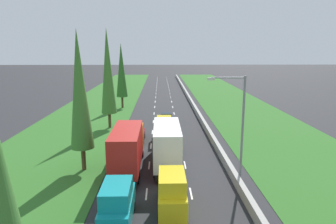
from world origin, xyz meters
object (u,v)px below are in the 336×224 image
object	(u,v)px
maroon_sedan_left_lane	(137,135)
poplar_tree_second	(80,90)
black_hatchback_centre_lane	(166,118)
red_box_truck_left_lane	(128,148)
teal_van_left_lane	(117,204)
poplar_tree_third	(108,71)
yellow_van_centre_lane_fourth	(164,128)
white_box_truck_centre_lane	(167,144)
poplar_tree_fourth	(121,70)
street_light_mast	(239,121)
yellow_van_centre_lane	(172,191)

from	to	relation	value
maroon_sedan_left_lane	poplar_tree_second	distance (m)	11.97
black_hatchback_centre_lane	red_box_truck_left_lane	bearing A→B (deg)	-102.41
teal_van_left_lane	poplar_tree_third	distance (m)	25.84
maroon_sedan_left_lane	teal_van_left_lane	bearing A→B (deg)	-89.69
poplar_tree_second	yellow_van_centre_lane_fourth	bearing A→B (deg)	51.81
teal_van_left_lane	poplar_tree_third	bearing A→B (deg)	100.32
white_box_truck_centre_lane	red_box_truck_left_lane	distance (m)	3.82
poplar_tree_third	poplar_tree_fourth	size ratio (longest dim) A/B	1.15
white_box_truck_centre_lane	poplar_tree_third	world-z (taller)	poplar_tree_third
black_hatchback_centre_lane	street_light_mast	bearing A→B (deg)	-73.97
poplar_tree_fourth	red_box_truck_left_lane	bearing A→B (deg)	-82.12
yellow_van_centre_lane_fourth	red_box_truck_left_lane	size ratio (longest dim) A/B	0.52
black_hatchback_centre_lane	red_box_truck_left_lane	distance (m)	18.18
poplar_tree_third	street_light_mast	world-z (taller)	poplar_tree_third
teal_van_left_lane	red_box_truck_left_lane	world-z (taller)	red_box_truck_left_lane
black_hatchback_centre_lane	maroon_sedan_left_lane	xyz separation A→B (m)	(-3.75, -8.61, -0.02)
maroon_sedan_left_lane	yellow_van_centre_lane	bearing A→B (deg)	-77.39
poplar_tree_third	street_light_mast	xyz separation A→B (m)	(13.85, -17.86, -2.82)
black_hatchback_centre_lane	poplar_tree_second	world-z (taller)	poplar_tree_second
poplar_tree_fourth	poplar_tree_second	bearing A→B (deg)	-89.88
yellow_van_centre_lane	maroon_sedan_left_lane	xyz separation A→B (m)	(-3.67, 16.39, -0.59)
poplar_tree_second	street_light_mast	size ratio (longest dim) A/B	1.44
teal_van_left_lane	yellow_van_centre_lane	bearing A→B (deg)	24.75
yellow_van_centre_lane	white_box_truck_centre_lane	distance (m)	8.53
yellow_van_centre_lane_fourth	black_hatchback_centre_lane	world-z (taller)	yellow_van_centre_lane_fourth
street_light_mast	teal_van_left_lane	bearing A→B (deg)	-144.43
teal_van_left_lane	poplar_tree_second	size ratio (longest dim) A/B	0.38
white_box_truck_centre_lane	poplar_tree_fourth	xyz separation A→B (m)	(-7.85, 29.30, 4.93)
yellow_van_centre_lane	red_box_truck_left_lane	distance (m)	8.27
maroon_sedan_left_lane	poplar_tree_fourth	bearing A→B (deg)	101.53
yellow_van_centre_lane_fourth	maroon_sedan_left_lane	bearing A→B (deg)	-166.92
yellow_van_centre_lane	poplar_tree_second	bearing A→B (deg)	136.92
white_box_truck_centre_lane	maroon_sedan_left_lane	world-z (taller)	white_box_truck_centre_lane
maroon_sedan_left_lane	poplar_tree_third	xyz separation A→B (m)	(-4.38, 6.54, 7.24)
teal_van_left_lane	yellow_van_centre_lane_fourth	size ratio (longest dim) A/B	1.00
white_box_truck_centre_lane	poplar_tree_third	distance (m)	17.45
yellow_van_centre_lane	black_hatchback_centre_lane	size ratio (longest dim) A/B	1.26
maroon_sedan_left_lane	street_light_mast	bearing A→B (deg)	-50.07
poplar_tree_third	street_light_mast	size ratio (longest dim) A/B	1.55
poplar_tree_fourth	street_light_mast	bearing A→B (deg)	-67.07
poplar_tree_fourth	white_box_truck_centre_lane	bearing A→B (deg)	-75.00
red_box_truck_left_lane	poplar_tree_second	xyz separation A→B (m)	(-4.15, 0.15, 5.34)
black_hatchback_centre_lane	poplar_tree_fourth	distance (m)	16.39
yellow_van_centre_lane_fourth	poplar_tree_third	distance (m)	11.70
teal_van_left_lane	poplar_tree_second	xyz separation A→B (m)	(-4.40, 9.10, 6.13)
white_box_truck_centre_lane	poplar_tree_second	size ratio (longest dim) A/B	0.73
red_box_truck_left_lane	maroon_sedan_left_lane	bearing A→B (deg)	89.08
black_hatchback_centre_lane	poplar_tree_second	xyz separation A→B (m)	(-8.05, -17.55, 6.69)
teal_van_left_lane	street_light_mast	bearing A→B (deg)	35.57
maroon_sedan_left_lane	street_light_mast	size ratio (longest dim) A/B	0.50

